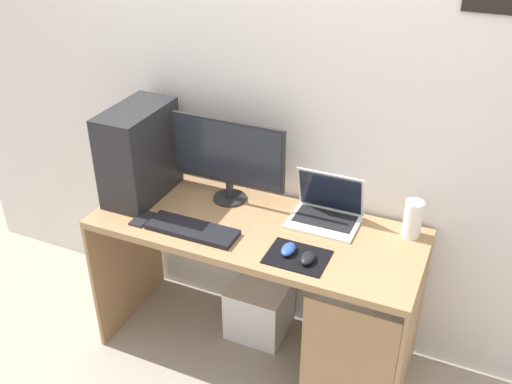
# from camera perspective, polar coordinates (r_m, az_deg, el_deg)

# --- Properties ---
(ground_plane) EXTENTS (8.00, 8.00, 0.00)m
(ground_plane) POSITION_cam_1_polar(r_m,az_deg,el_deg) (3.17, 0.00, -15.09)
(ground_plane) COLOR #9E9384
(wall_back) EXTENTS (4.00, 0.05, 2.60)m
(wall_back) POSITION_cam_1_polar(r_m,az_deg,el_deg) (2.71, 2.97, 9.64)
(wall_back) COLOR silver
(wall_back) RESTS_ON ground_plane
(desk) EXTENTS (1.52, 0.60, 0.78)m
(desk) POSITION_cam_1_polar(r_m,az_deg,el_deg) (2.75, 0.30, -6.25)
(desk) COLOR #A37A51
(desk) RESTS_ON ground_plane
(pc_tower) EXTENTS (0.22, 0.42, 0.46)m
(pc_tower) POSITION_cam_1_polar(r_m,az_deg,el_deg) (2.86, -11.35, 3.78)
(pc_tower) COLOR #232326
(pc_tower) RESTS_ON desk
(monitor) EXTENTS (0.58, 0.16, 0.42)m
(monitor) POSITION_cam_1_polar(r_m,az_deg,el_deg) (2.75, -2.76, 3.45)
(monitor) COLOR #232326
(monitor) RESTS_ON desk
(laptop) EXTENTS (0.32, 0.24, 0.23)m
(laptop) POSITION_cam_1_polar(r_m,az_deg,el_deg) (2.71, 6.87, -1.86)
(laptop) COLOR white
(laptop) RESTS_ON desk
(speaker) EXTENTS (0.08, 0.08, 0.17)m
(speaker) POSITION_cam_1_polar(r_m,az_deg,el_deg) (2.65, 15.08, -2.57)
(speaker) COLOR white
(speaker) RESTS_ON desk
(keyboard) EXTENTS (0.42, 0.14, 0.02)m
(keyboard) POSITION_cam_1_polar(r_m,az_deg,el_deg) (2.64, -6.24, -3.67)
(keyboard) COLOR black
(keyboard) RESTS_ON desk
(mousepad) EXTENTS (0.26, 0.20, 0.00)m
(mousepad) POSITION_cam_1_polar(r_m,az_deg,el_deg) (2.48, 4.05, -6.34)
(mousepad) COLOR black
(mousepad) RESTS_ON desk
(mouse_left) EXTENTS (0.06, 0.10, 0.03)m
(mouse_left) POSITION_cam_1_polar(r_m,az_deg,el_deg) (2.49, 3.18, -5.61)
(mouse_left) COLOR #2D51B2
(mouse_left) RESTS_ON mousepad
(mouse_right) EXTENTS (0.06, 0.10, 0.03)m
(mouse_right) POSITION_cam_1_polar(r_m,az_deg,el_deg) (2.45, 5.05, -6.44)
(mouse_right) COLOR black
(mouse_right) RESTS_ON mousepad
(cell_phone) EXTENTS (0.07, 0.13, 0.01)m
(cell_phone) POSITION_cam_1_polar(r_m,az_deg,el_deg) (2.76, -11.05, -2.59)
(cell_phone) COLOR #232326
(cell_phone) RESTS_ON desk
(subwoofer) EXTENTS (0.30, 0.30, 0.30)m
(subwoofer) POSITION_cam_1_polar(r_m,az_deg,el_deg) (3.18, 0.36, -11.24)
(subwoofer) COLOR white
(subwoofer) RESTS_ON ground_plane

